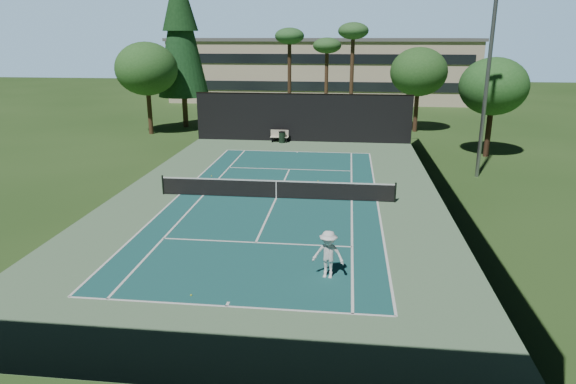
# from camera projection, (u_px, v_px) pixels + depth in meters

# --- Properties ---
(ground) EXTENTS (160.00, 160.00, 0.00)m
(ground) POSITION_uv_depth(u_px,v_px,m) (276.00, 198.00, 28.12)
(ground) COLOR #28491B
(ground) RESTS_ON ground
(apron_slab) EXTENTS (18.00, 32.00, 0.01)m
(apron_slab) POSITION_uv_depth(u_px,v_px,m) (276.00, 198.00, 28.12)
(apron_slab) COLOR #5A8059
(apron_slab) RESTS_ON ground
(court_surface) EXTENTS (10.97, 23.77, 0.01)m
(court_surface) POSITION_uv_depth(u_px,v_px,m) (276.00, 198.00, 28.12)
(court_surface) COLOR #1A5452
(court_surface) RESTS_ON ground
(court_lines) EXTENTS (11.07, 23.87, 0.01)m
(court_lines) POSITION_uv_depth(u_px,v_px,m) (276.00, 198.00, 28.12)
(court_lines) COLOR white
(court_lines) RESTS_ON ground
(tennis_net) EXTENTS (12.90, 0.10, 1.10)m
(tennis_net) POSITION_uv_depth(u_px,v_px,m) (276.00, 189.00, 27.96)
(tennis_net) COLOR black
(tennis_net) RESTS_ON ground
(fence) EXTENTS (18.04, 32.05, 4.03)m
(fence) POSITION_uv_depth(u_px,v_px,m) (276.00, 162.00, 27.60)
(fence) COLOR black
(fence) RESTS_ON ground
(player) EXTENTS (1.27, 0.87, 1.82)m
(player) POSITION_uv_depth(u_px,v_px,m) (328.00, 254.00, 18.64)
(player) COLOR white
(player) RESTS_ON ground
(tennis_ball_a) EXTENTS (0.07, 0.07, 0.07)m
(tennis_ball_a) POSITION_uv_depth(u_px,v_px,m) (191.00, 295.00, 17.52)
(tennis_ball_a) COLOR #B7CD2E
(tennis_ball_a) RESTS_ON ground
(tennis_ball_b) EXTENTS (0.07, 0.07, 0.07)m
(tennis_ball_b) POSITION_uv_depth(u_px,v_px,m) (255.00, 189.00, 29.81)
(tennis_ball_b) COLOR yellow
(tennis_ball_b) RESTS_ON ground
(tennis_ball_c) EXTENTS (0.06, 0.06, 0.06)m
(tennis_ball_c) POSITION_uv_depth(u_px,v_px,m) (318.00, 181.00, 31.38)
(tennis_ball_c) COLOR yellow
(tennis_ball_c) RESTS_ON ground
(tennis_ball_d) EXTENTS (0.07, 0.07, 0.07)m
(tennis_ball_d) POSITION_uv_depth(u_px,v_px,m) (212.00, 176.00, 32.45)
(tennis_ball_d) COLOR #CEE032
(tennis_ball_d) RESTS_ON ground
(park_bench) EXTENTS (1.50, 0.45, 1.02)m
(park_bench) POSITION_uv_depth(u_px,v_px,m) (279.00, 136.00, 42.92)
(park_bench) COLOR beige
(park_bench) RESTS_ON ground
(trash_bin) EXTENTS (0.56, 0.56, 0.95)m
(trash_bin) POSITION_uv_depth(u_px,v_px,m) (282.00, 137.00, 42.68)
(trash_bin) COLOR black
(trash_bin) RESTS_ON ground
(pine_tree) EXTENTS (4.80, 4.80, 15.00)m
(pine_tree) POSITION_uv_depth(u_px,v_px,m) (180.00, 25.00, 47.58)
(pine_tree) COLOR #4F3A22
(pine_tree) RESTS_ON ground
(palm_a) EXTENTS (2.80, 2.80, 9.32)m
(palm_a) POSITION_uv_depth(u_px,v_px,m) (290.00, 40.00, 48.77)
(palm_a) COLOR #412C1B
(palm_a) RESTS_ON ground
(palm_b) EXTENTS (2.80, 2.80, 8.42)m
(palm_b) POSITION_uv_depth(u_px,v_px,m) (327.00, 49.00, 50.53)
(palm_b) COLOR #4E3421
(palm_b) RESTS_ON ground
(palm_c) EXTENTS (2.80, 2.80, 9.77)m
(palm_c) POSITION_uv_depth(u_px,v_px,m) (353.00, 35.00, 47.04)
(palm_c) COLOR #4B3220
(palm_c) RESTS_ON ground
(decid_tree_a) EXTENTS (5.12, 5.12, 7.62)m
(decid_tree_a) POSITION_uv_depth(u_px,v_px,m) (419.00, 72.00, 46.35)
(decid_tree_a) COLOR #472D1E
(decid_tree_a) RESTS_ON ground
(decid_tree_b) EXTENTS (4.80, 4.80, 7.14)m
(decid_tree_b) POSITION_uv_depth(u_px,v_px,m) (493.00, 87.00, 36.50)
(decid_tree_b) COLOR #3F271B
(decid_tree_b) RESTS_ON ground
(decid_tree_c) EXTENTS (5.44, 5.44, 8.09)m
(decid_tree_c) POSITION_uv_depth(u_px,v_px,m) (146.00, 69.00, 45.10)
(decid_tree_c) COLOR #4E3521
(decid_tree_c) RESTS_ON ground
(campus_building) EXTENTS (40.50, 12.50, 8.30)m
(campus_building) POSITION_uv_depth(u_px,v_px,m) (322.00, 69.00, 70.60)
(campus_building) COLOR beige
(campus_building) RESTS_ON ground
(light_pole) EXTENTS (0.90, 0.25, 12.22)m
(light_pole) POSITION_uv_depth(u_px,v_px,m) (488.00, 72.00, 30.62)
(light_pole) COLOR gray
(light_pole) RESTS_ON ground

